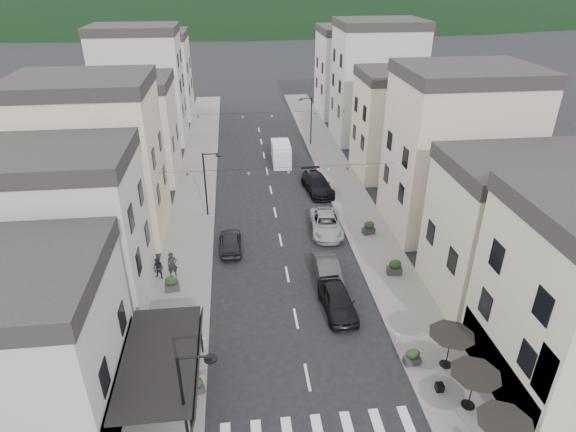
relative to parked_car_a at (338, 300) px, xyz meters
name	(u,v)px	position (x,y,z in m)	size (l,w,h in m)	color
sidewalk_left	(196,189)	(-10.30, 20.52, -0.76)	(4.00, 76.00, 0.12)	slate
sidewalk_right	(342,182)	(4.70, 20.52, -0.76)	(4.00, 76.00, 0.12)	slate
hill_backdrop	(234,3)	(-2.80, 288.52, -0.82)	(640.00, 360.00, 70.00)	black
boutique_awning	(165,359)	(-10.05, -6.48, 2.30)	(3.77, 7.50, 3.28)	black
buildings_row_left	(126,116)	(-17.30, 26.27, 5.30)	(10.20, 54.16, 14.00)	beige
buildings_row_right	(399,109)	(11.70, 25.11, 5.50)	(10.20, 54.16, 14.50)	beige
cafe_terrace	(475,378)	(4.90, -8.68, 1.54)	(2.50, 8.10, 2.53)	black
streetlamp_left_near	(189,396)	(-8.62, -9.48, 2.88)	(1.70, 0.56, 6.00)	black
streetlamp_left_far	(208,178)	(-8.62, 14.52, 2.88)	(1.70, 0.56, 6.00)	black
streetlamp_right_far	(309,116)	(3.02, 32.52, 2.88)	(1.70, 0.56, 6.00)	black
bollards	(309,378)	(-2.80, -5.98, -0.40)	(11.66, 10.26, 0.60)	gray
bunting_near	(279,172)	(-2.80, 10.52, 4.83)	(19.00, 0.28, 0.62)	black
bunting_far	(265,116)	(-2.80, 26.52, 4.83)	(19.00, 0.28, 0.62)	black
parked_car_a	(338,300)	(0.00, 0.00, 0.00)	(1.93, 4.81, 1.64)	black
parked_car_b	(328,271)	(0.00, 3.49, -0.07)	(1.59, 4.55, 1.50)	#333336
parked_car_c	(326,224)	(1.18, 10.45, -0.05)	(2.54, 5.51, 1.53)	#9B9FA3
parked_car_d	(317,184)	(1.80, 18.57, 0.01)	(2.32, 5.70, 1.66)	black
parked_car_e	(231,242)	(-6.88, 8.43, -0.09)	(1.71, 4.26, 1.45)	black
delivery_van	(281,153)	(-1.00, 26.89, 0.37)	(2.13, 5.11, 2.42)	silver
pedestrian_a	(172,265)	(-11.03, 5.05, 0.28)	(0.71, 0.47, 1.95)	black
pedestrian_b	(159,269)	(-12.00, 4.89, 0.13)	(0.81, 0.63, 1.66)	black
planter_la	(196,386)	(-8.80, -5.99, -0.22)	(0.99, 0.71, 0.99)	#2B2B2E
planter_lb	(172,284)	(-10.96, 3.31, -0.16)	(1.04, 0.65, 1.10)	#2F2F32
planter_ra	(412,357)	(3.20, -5.25, -0.20)	(0.97, 0.61, 1.03)	#303032
planter_rb	(395,267)	(4.95, 3.52, -0.12)	(1.14, 0.73, 1.20)	#2E2D30
planter_rc	(369,228)	(4.64, 9.56, -0.14)	(1.13, 0.79, 1.14)	#2C2D2F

